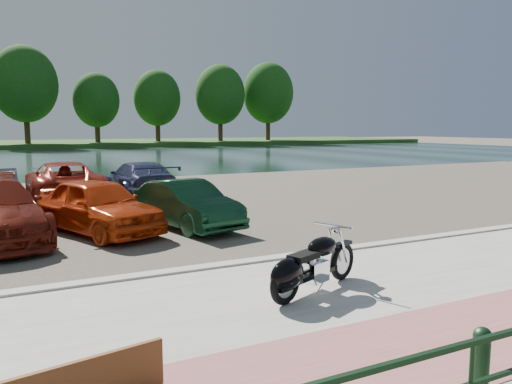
% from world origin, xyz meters
% --- Properties ---
extents(ground, '(200.00, 200.00, 0.00)m').
position_xyz_m(ground, '(0.00, 0.00, 0.00)').
color(ground, '#595447').
rests_on(ground, ground).
extents(promenade, '(60.00, 6.00, 0.10)m').
position_xyz_m(promenade, '(0.00, -1.00, 0.05)').
color(promenade, '#A29F98').
rests_on(promenade, ground).
extents(pink_path, '(60.00, 2.00, 0.01)m').
position_xyz_m(pink_path, '(0.00, -2.50, 0.10)').
color(pink_path, '#935353').
rests_on(pink_path, promenade).
extents(kerb, '(60.00, 0.30, 0.14)m').
position_xyz_m(kerb, '(0.00, 2.00, 0.07)').
color(kerb, '#A29F98').
rests_on(kerb, ground).
extents(parking_lot, '(60.00, 18.00, 0.04)m').
position_xyz_m(parking_lot, '(0.00, 11.00, 0.02)').
color(parking_lot, '#423E35').
rests_on(parking_lot, ground).
extents(river, '(120.00, 40.00, 0.00)m').
position_xyz_m(river, '(0.00, 40.00, 0.00)').
color(river, '#192E29').
rests_on(river, ground).
extents(far_bank, '(120.00, 24.00, 0.60)m').
position_xyz_m(far_bank, '(0.00, 72.00, 0.30)').
color(far_bank, '#244C1B').
rests_on(far_bank, ground).
extents(bollards, '(10.68, 0.18, 0.81)m').
position_xyz_m(bollards, '(-1.67, -3.70, 0.54)').
color(bollards, '#16321C').
rests_on(bollards, promenade).
extents(far_trees, '(70.25, 10.68, 12.52)m').
position_xyz_m(far_trees, '(4.36, 65.79, 7.49)').
color(far_trees, '#352613').
rests_on(far_trees, far_bank).
extents(motorcycle, '(2.21, 1.14, 1.05)m').
position_xyz_m(motorcycle, '(-1.23, -0.18, 0.56)').
color(motorcycle, black).
rests_on(motorcycle, promenade).
extents(car_4, '(3.11, 4.56, 1.44)m').
position_xyz_m(car_4, '(-3.42, 6.47, 0.76)').
color(car_4, '#BC360C').
rests_on(car_4, parking_lot).
extents(car_5, '(2.18, 4.12, 1.29)m').
position_xyz_m(car_5, '(-1.14, 6.15, 0.69)').
color(car_5, '#0E361E').
rests_on(car_5, parking_lot).
extents(car_10, '(2.54, 5.37, 1.48)m').
position_xyz_m(car_10, '(-3.64, 12.86, 0.78)').
color(car_10, maroon).
rests_on(car_10, parking_lot).
extents(car_11, '(2.15, 4.94, 1.42)m').
position_xyz_m(car_11, '(-0.91, 12.50, 0.75)').
color(car_11, navy).
rests_on(car_11, parking_lot).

